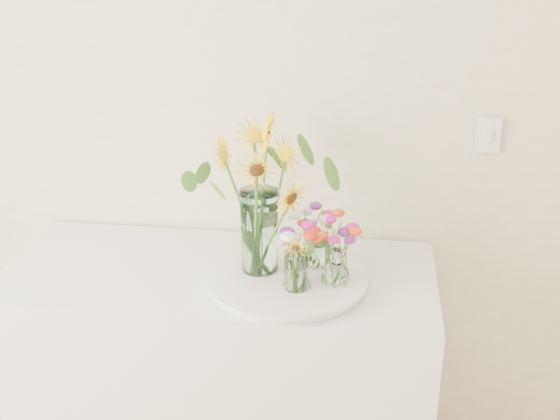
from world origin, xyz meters
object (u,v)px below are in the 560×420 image
object	(u,v)px
mason_jar	(259,231)
small_vase_b	(337,266)
tray	(287,280)
counter	(223,384)
small_vase_c	(317,249)
small_vase_a	(296,271)

from	to	relation	value
mason_jar	small_vase_b	distance (m)	0.26
tray	small_vase_b	bearing A→B (deg)	-5.99
counter	small_vase_c	size ratio (longest dim) A/B	11.65
mason_jar	small_vase_b	world-z (taller)	mason_jar
mason_jar	small_vase_b	bearing A→B (deg)	-11.31
counter	small_vase_c	xyz separation A→B (m)	(0.32, 0.03, 0.54)
counter	small_vase_b	world-z (taller)	small_vase_b
counter	small_vase_b	size ratio (longest dim) A/B	12.06
mason_jar	small_vase_b	size ratio (longest dim) A/B	2.34
tray	small_vase_a	distance (m)	0.11
mason_jar	small_vase_a	bearing A→B (deg)	-40.10
tray	counter	bearing A→B (deg)	165.26
counter	small_vase_c	world-z (taller)	small_vase_c
tray	small_vase_a	world-z (taller)	small_vase_a
tray	mason_jar	distance (m)	0.18
tray	small_vase_a	bearing A→B (deg)	-63.38
small_vase_a	small_vase_b	size ratio (longest dim) A/B	1.06
counter	small_vase_a	world-z (taller)	small_vase_a
mason_jar	small_vase_a	size ratio (longest dim) A/B	2.21
small_vase_c	tray	bearing A→B (deg)	-133.80
mason_jar	small_vase_c	bearing A→B (deg)	17.73
counter	small_vase_a	distance (m)	0.62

